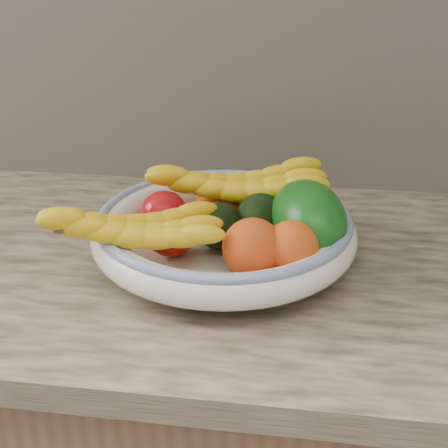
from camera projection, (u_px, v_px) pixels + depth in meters
fruit_bowl at (224, 231)px, 0.92m from camera, size 0.39×0.39×0.08m
clementine_back_left at (213, 200)px, 1.01m from camera, size 0.06×0.06×0.05m
clementine_back_right at (263, 198)px, 1.02m from camera, size 0.06×0.06×0.05m
clementine_back_mid at (227, 210)px, 0.97m from camera, size 0.06×0.06×0.04m
tomato_left at (164, 212)px, 0.95m from camera, size 0.09×0.09×0.07m
tomato_near_left at (171, 234)px, 0.88m from camera, size 0.09×0.09×0.06m
avocado_center at (219, 225)px, 0.90m from camera, size 0.07×0.10×0.06m
avocado_right at (260, 217)px, 0.93m from camera, size 0.09×0.11×0.07m
green_mango at (307, 220)px, 0.89m from camera, size 0.18×0.19×0.14m
peach_front at (253, 248)px, 0.83m from camera, size 0.09×0.09×0.08m
peach_right at (291, 247)px, 0.83m from camera, size 0.09×0.09×0.07m
banana_bunch_back at (236, 190)px, 0.96m from camera, size 0.30×0.15×0.08m
banana_bunch_front at (132, 234)px, 0.84m from camera, size 0.28×0.17×0.07m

